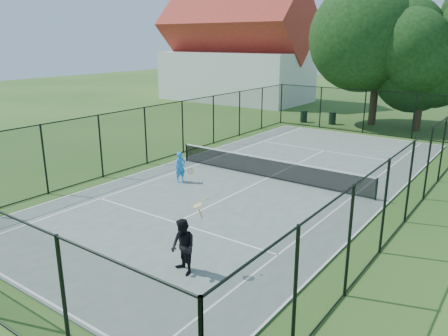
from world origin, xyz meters
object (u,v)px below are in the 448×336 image
Objects in this scene: trash_bin_right at (332,118)px; player_black at (183,247)px; trash_bin_left at (304,116)px; tennis_net at (268,167)px; player_blue at (181,167)px.

trash_bin_right is 0.45× the size of player_black.
trash_bin_right is (2.16, 0.50, 0.02)m from trash_bin_left.
trash_bin_left is at bearing 109.88° from tennis_net.
player_black is at bearing -76.89° from trash_bin_right.
player_blue is at bearing -82.50° from trash_bin_left.
player_blue is at bearing 131.96° from player_black.
trash_bin_right is 24.31m from player_black.
tennis_net is 10.66× the size of trash_bin_right.
player_black reaches higher than player_blue.
trash_bin_left is at bearing 108.33° from player_black.
trash_bin_right is at bearing 103.11° from player_black.
tennis_net is at bearing 43.95° from player_blue.
trash_bin_left is 0.96× the size of trash_bin_right.
player_blue is 8.11m from player_black.
player_blue reaches higher than trash_bin_right.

